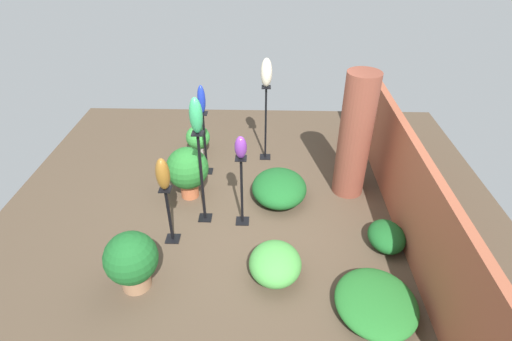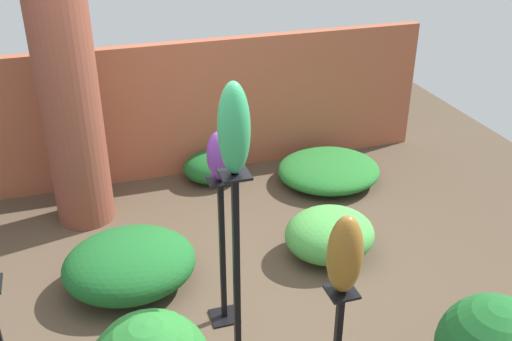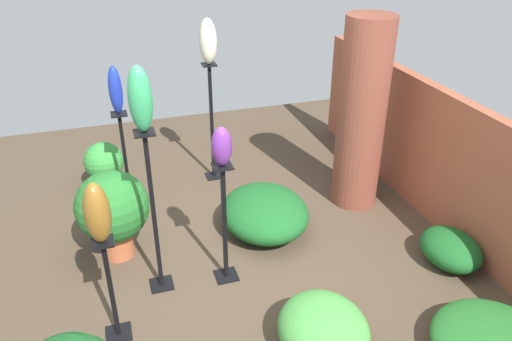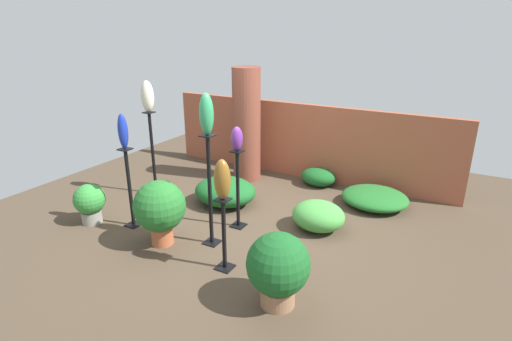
# 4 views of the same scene
# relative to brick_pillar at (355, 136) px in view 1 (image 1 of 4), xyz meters

# --- Properties ---
(ground_plane) EXTENTS (8.00, 8.00, 0.00)m
(ground_plane) POSITION_rel_brick_pillar_xyz_m (0.89, -1.59, -1.04)
(ground_plane) COLOR #4C3D2D
(brick_wall_back) EXTENTS (5.60, 0.12, 1.40)m
(brick_wall_back) POSITION_rel_brick_pillar_xyz_m (0.89, 0.63, -0.34)
(brick_wall_back) COLOR #9E5138
(brick_wall_back) RESTS_ON ground
(brick_pillar) EXTENTS (0.51, 0.51, 2.07)m
(brick_pillar) POSITION_rel_brick_pillar_xyz_m (0.00, 0.00, 0.00)
(brick_pillar) COLOR brown
(brick_pillar) RESTS_ON ground
(pedestal_violet) EXTENTS (0.20, 0.20, 1.15)m
(pedestal_violet) POSITION_rel_brick_pillar_xyz_m (0.87, -1.73, -0.51)
(pedestal_violet) COLOR black
(pedestal_violet) RESTS_ON ground
(pedestal_jade) EXTENTS (0.20, 0.20, 1.50)m
(pedestal_jade) POSITION_rel_brick_pillar_xyz_m (0.80, -2.31, -0.34)
(pedestal_jade) COLOR black
(pedestal_jade) RESTS_ON ground
(pedestal_ivory) EXTENTS (0.20, 0.20, 1.43)m
(pedestal_ivory) POSITION_rel_brick_pillar_xyz_m (-1.01, -1.40, -0.38)
(pedestal_ivory) COLOR black
(pedestal_ivory) RESTS_ON ground
(pedestal_cobalt) EXTENTS (0.20, 0.20, 1.17)m
(pedestal_cobalt) POSITION_rel_brick_pillar_xyz_m (-0.49, -2.45, -0.50)
(pedestal_cobalt) COLOR black
(pedestal_cobalt) RESTS_ON ground
(pedestal_bronze) EXTENTS (0.20, 0.20, 0.91)m
(pedestal_bronze) POSITION_rel_brick_pillar_xyz_m (1.28, -2.72, -0.63)
(pedestal_bronze) COLOR black
(pedestal_bronze) RESTS_ON ground
(art_vase_violet) EXTENTS (0.16, 0.17, 0.34)m
(art_vase_violet) POSITION_rel_brick_pillar_xyz_m (0.87, -1.73, 0.28)
(art_vase_violet) COLOR #6B2D8C
(art_vase_violet) RESTS_ON pedestal_violet
(art_vase_jade) EXTENTS (0.17, 0.18, 0.51)m
(art_vase_jade) POSITION_rel_brick_pillar_xyz_m (0.80, -2.31, 0.72)
(art_vase_jade) COLOR #2D9356
(art_vase_jade) RESTS_ON pedestal_jade
(art_vase_ivory) EXTENTS (0.22, 0.20, 0.50)m
(art_vase_ivory) POSITION_rel_brick_pillar_xyz_m (-1.01, -1.40, 0.65)
(art_vase_ivory) COLOR beige
(art_vase_ivory) RESTS_ON pedestal_ivory
(art_vase_cobalt) EXTENTS (0.14, 0.13, 0.49)m
(art_vase_cobalt) POSITION_rel_brick_pillar_xyz_m (-0.49, -2.45, 0.37)
(art_vase_cobalt) COLOR #192D9E
(art_vase_cobalt) RESTS_ON pedestal_cobalt
(art_vase_bronze) EXTENTS (0.20, 0.18, 0.47)m
(art_vase_bronze) POSITION_rel_brick_pillar_xyz_m (1.28, -2.72, 0.11)
(art_vase_bronze) COLOR brown
(art_vase_bronze) RESTS_ON pedestal_bronze
(potted_plant_front_left) EXTENTS (0.68, 0.68, 0.89)m
(potted_plant_front_left) POSITION_rel_brick_pillar_xyz_m (0.23, -2.64, -0.52)
(potted_plant_front_left) COLOR #B25B38
(potted_plant_front_left) RESTS_ON ground
(potted_plant_back_center) EXTENTS (0.45, 0.45, 0.60)m
(potted_plant_back_center) POSITION_rel_brick_pillar_xyz_m (-1.09, -2.68, -0.70)
(potted_plant_back_center) COLOR gray
(potted_plant_back_center) RESTS_ON ground
(potted_plant_near_pillar) EXTENTS (0.66, 0.66, 0.81)m
(potted_plant_near_pillar) POSITION_rel_brick_pillar_xyz_m (2.13, -3.00, -0.59)
(potted_plant_near_pillar) COLOR #936B4C
(potted_plant_near_pillar) RESTS_ON ground
(foliage_bed_east) EXTENTS (0.76, 0.68, 0.41)m
(foliage_bed_east) POSITION_rel_brick_pillar_xyz_m (1.90, -1.24, -0.83)
(foliage_bed_east) COLOR #479942
(foliage_bed_east) RESTS_ON ground
(foliage_bed_west) EXTENTS (0.64, 0.51, 0.32)m
(foliage_bed_west) POSITION_rel_brick_pillar_xyz_m (1.31, 0.33, -0.88)
(foliage_bed_west) COLOR #195923
(foliage_bed_west) RESTS_ON ground
(foliage_bed_center) EXTENTS (1.06, 0.97, 0.27)m
(foliage_bed_center) POSITION_rel_brick_pillar_xyz_m (2.42, -0.06, -0.90)
(foliage_bed_center) COLOR #236B28
(foliage_bed_center) RESTS_ON ground
(foliage_bed_rear) EXTENTS (1.02, 0.89, 0.43)m
(foliage_bed_rear) POSITION_rel_brick_pillar_xyz_m (0.27, -1.16, -0.82)
(foliage_bed_rear) COLOR #195923
(foliage_bed_rear) RESTS_ON ground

